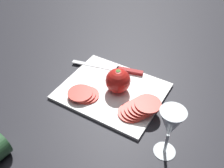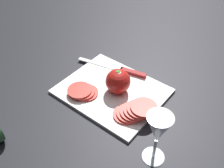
% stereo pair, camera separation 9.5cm
% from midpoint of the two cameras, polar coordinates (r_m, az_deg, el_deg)
% --- Properties ---
extents(ground_plane, '(3.00, 3.00, 0.00)m').
position_cam_midpoint_polar(ground_plane, '(0.97, 6.41, -2.45)').
color(ground_plane, black).
extents(cutting_board, '(0.37, 0.30, 0.01)m').
position_cam_midpoint_polar(cutting_board, '(0.97, 2.79, -1.69)').
color(cutting_board, white).
rests_on(cutting_board, ground_plane).
extents(wine_glass, '(0.07, 0.07, 0.18)m').
position_cam_midpoint_polar(wine_glass, '(0.72, 13.78, -10.11)').
color(wine_glass, silver).
rests_on(wine_glass, ground_plane).
extents(whole_tomato, '(0.09, 0.09, 0.09)m').
position_cam_midpoint_polar(whole_tomato, '(0.94, 4.20, 0.49)').
color(whole_tomato, red).
rests_on(whole_tomato, cutting_board).
extents(knife, '(0.30, 0.09, 0.01)m').
position_cam_midpoint_polar(knife, '(1.05, 5.59, 2.77)').
color(knife, silver).
rests_on(knife, cutting_board).
extents(tomato_slice_stack_near, '(0.11, 0.10, 0.02)m').
position_cam_midpoint_polar(tomato_slice_stack_near, '(0.95, -3.54, -1.77)').
color(tomato_slice_stack_near, red).
rests_on(tomato_slice_stack_near, cutting_board).
extents(tomato_slice_stack_far, '(0.13, 0.13, 0.04)m').
position_cam_midpoint_polar(tomato_slice_stack_far, '(0.88, 8.11, -5.95)').
color(tomato_slice_stack_far, red).
rests_on(tomato_slice_stack_far, cutting_board).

